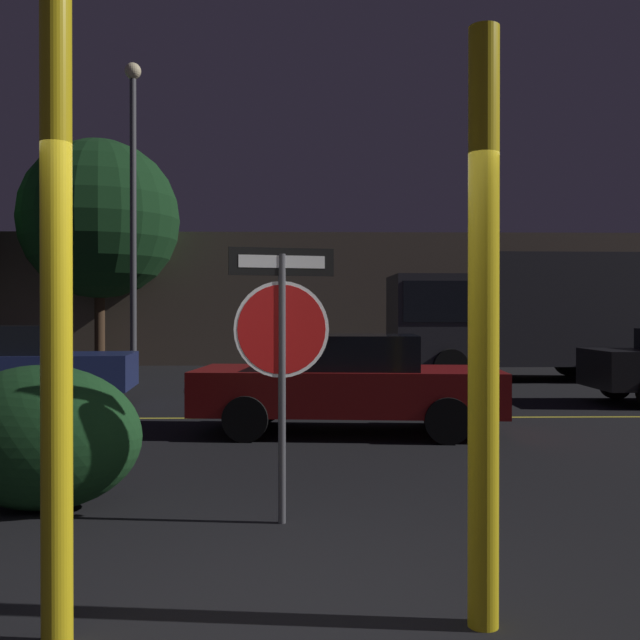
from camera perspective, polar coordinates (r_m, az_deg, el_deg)
ground_plane at (r=4.03m, az=-4.04°, el=-23.70°), size 260.00×260.00×0.00m
road_center_stripe at (r=11.50m, az=-2.12°, el=-7.82°), size 34.48×0.12×0.01m
stop_sign at (r=5.63m, az=-3.09°, el=-0.77°), size 0.83×0.20×2.18m
yellow_pole_left at (r=3.77m, az=-20.34°, el=1.75°), size 0.15×0.15×3.47m
yellow_pole_right at (r=3.85m, az=12.95°, el=-0.58°), size 0.16×0.16×3.16m
hedge_bush_1 at (r=6.53m, az=-21.42°, el=-8.74°), size 1.70×0.97×1.23m
passing_car_1 at (r=14.13m, az=-24.08°, el=-3.37°), size 4.88×2.24×1.46m
passing_car_2 at (r=10.03m, az=2.35°, el=-5.06°), size 4.40×2.12×1.37m
delivery_truck at (r=18.79m, az=15.10°, el=0.57°), size 6.31×2.51×3.17m
street_lamp at (r=18.64m, az=-14.73°, el=10.13°), size 0.41×0.41×7.94m
tree_1 at (r=23.65m, az=-17.23°, el=7.68°), size 4.99×4.99×7.16m
building_backdrop at (r=25.29m, az=-7.39°, el=1.60°), size 29.90×3.72×4.37m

